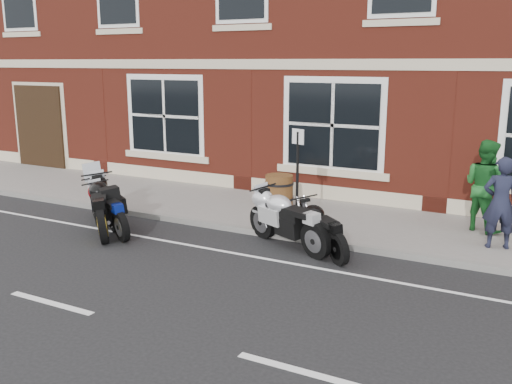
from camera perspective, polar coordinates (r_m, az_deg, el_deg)
ground at (r=11.12m, az=-8.31°, el=-5.39°), size 80.00×80.00×0.00m
sidewalk at (r=13.53m, az=-0.79°, el=-1.67°), size 30.00×3.00×0.12m
kerb at (r=12.22m, az=-4.38°, el=-3.31°), size 30.00×0.16×0.12m
moto_touring_silver at (r=12.84m, az=-14.85°, el=-0.79°), size 1.69×1.17×1.28m
moto_sport_red at (r=12.14m, az=-14.41°, el=-1.55°), size 1.82×1.09×0.91m
moto_sport_black at (r=12.22m, az=-14.99°, el=-1.13°), size 1.67×1.78×1.03m
moto_sport_silver at (r=10.83m, az=3.21°, el=-2.59°), size 2.08×1.05×1.00m
moto_naked_black at (r=10.60m, az=6.55°, el=-3.41°), size 1.54×1.37×0.88m
pedestrian_left at (r=11.23m, az=23.24°, el=-1.00°), size 0.72×0.58×1.70m
pedestrian_right at (r=12.27m, az=21.91°, el=0.60°), size 1.13×1.07×1.85m
barrel_planter at (r=13.39m, az=2.32°, el=0.11°), size 0.68×0.68×0.76m
parking_sign at (r=11.15m, az=4.16°, el=1.81°), size 0.29×0.11×2.09m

